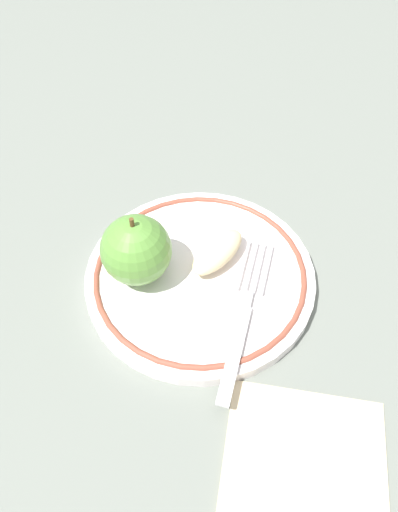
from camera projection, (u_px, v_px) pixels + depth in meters
The scene contains 6 objects.
ground_plane at pixel (200, 281), 0.52m from camera, with size 2.00×2.00×0.00m, color slate.
plate at pixel (199, 273), 0.51m from camera, with size 0.23×0.23×0.02m.
apple_red_whole at pixel (136, 250), 0.48m from camera, with size 0.07×0.07×0.08m.
apple_slice_front at pixel (218, 252), 0.51m from camera, with size 0.07×0.03×0.02m, color beige.
fork at pixel (243, 320), 0.47m from camera, with size 0.18×0.04×0.00m.
napkin_folded at pixel (304, 474), 0.40m from camera, with size 0.14×0.13×0.01m, color beige.
Camera 1 is at (0.29, 0.11, 0.42)m, focal length 35.00 mm.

